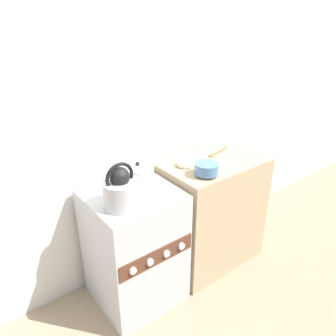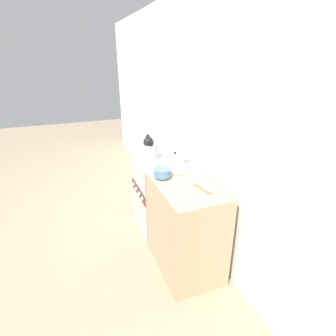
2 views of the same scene
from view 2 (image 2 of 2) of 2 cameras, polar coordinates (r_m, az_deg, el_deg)
The scene contains 9 objects.
ground_plane at distance 3.20m, azimuth -6.00°, elevation -13.23°, with size 12.00×12.00×0.00m, color gray.
wall_back at distance 2.86m, azimuth 4.72°, elevation 10.12°, with size 7.00×0.06×2.50m.
stove at distance 3.04m, azimuth -1.52°, elevation -5.83°, with size 0.55×0.55×0.84m.
counter at distance 2.49m, azimuth 3.84°, elevation -12.70°, with size 0.77×0.50×0.88m.
kettle at distance 2.90m, azimuth -4.21°, elevation 4.04°, with size 0.25×0.21×0.28m.
cooking_pot at distance 2.77m, azimuth 1.54°, elevation 2.04°, with size 0.22×0.22×0.14m.
enamel_bowl at distance 2.36m, azimuth -1.16°, elevation -1.02°, with size 0.16×0.16×0.09m.
small_ceramic_bowl at distance 2.46m, azimuth 2.91°, elevation -0.77°, with size 0.11×0.11×0.04m.
wooden_spoon at distance 2.20m, azimuth 7.17°, elevation -4.30°, with size 0.22×0.07×0.02m.
Camera 2 is at (2.50, -0.64, 1.89)m, focal length 28.00 mm.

